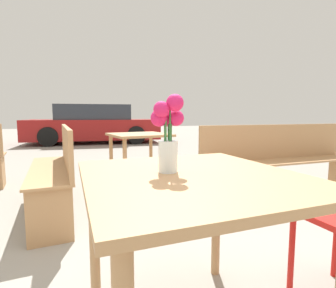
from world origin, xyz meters
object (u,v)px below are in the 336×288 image
(parked_car, at_px, (94,125))
(bench_far, at_px, (58,167))
(table_front, at_px, (192,199))
(flower_vase, at_px, (168,133))
(table_back, at_px, (139,143))
(bench_middle, at_px, (279,157))

(parked_car, bearing_deg, bench_far, -99.31)
(table_front, relative_size, bench_far, 0.62)
(bench_far, xyz_separation_m, parked_car, (1.10, 6.70, 0.17))
(flower_vase, xyz_separation_m, table_back, (0.55, 2.38, -0.30))
(bench_middle, distance_m, table_back, 1.74)
(table_front, distance_m, flower_vase, 0.28)
(table_front, bearing_deg, bench_middle, 36.84)
(flower_vase, distance_m, parked_car, 8.49)
(flower_vase, relative_size, table_back, 0.39)
(flower_vase, bearing_deg, parked_car, 85.63)
(table_back, bearing_deg, parked_car, 89.07)
(table_back, xyz_separation_m, parked_car, (0.10, 6.08, 0.03))
(table_front, distance_m, bench_far, 1.91)
(flower_vase, height_order, bench_middle, flower_vase)
(bench_middle, xyz_separation_m, parked_car, (-1.28, 7.14, 0.14))
(table_back, bearing_deg, table_front, -100.95)
(bench_middle, bearing_deg, bench_far, 169.57)
(flower_vase, xyz_separation_m, bench_middle, (1.93, 1.32, -0.41))
(bench_middle, bearing_deg, parked_car, 100.16)
(table_back, height_order, parked_car, parked_car)
(table_back, distance_m, parked_car, 6.08)
(table_front, bearing_deg, table_back, 79.05)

